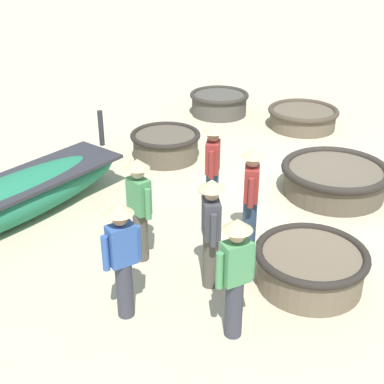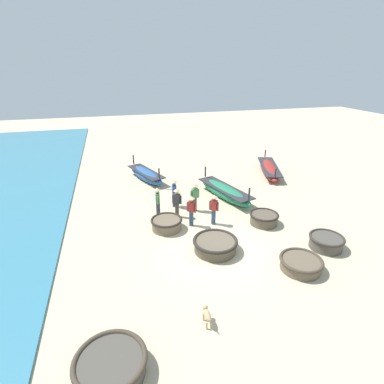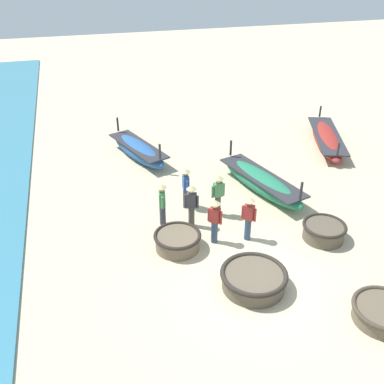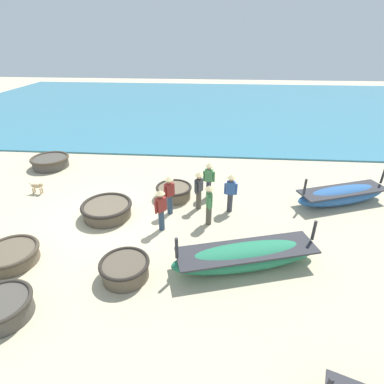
{
  "view_description": "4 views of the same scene",
  "coord_description": "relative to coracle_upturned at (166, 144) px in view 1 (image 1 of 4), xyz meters",
  "views": [
    {
      "loc": [
        -5.99,
        7.36,
        4.66
      ],
      "look_at": [
        -0.37,
        3.38,
        1.14
      ],
      "focal_mm": 50.0,
      "sensor_mm": 36.0,
      "label": 1
    },
    {
      "loc": [
        -4.14,
        -10.72,
        7.74
      ],
      "look_at": [
        -0.12,
        4.0,
        1.19
      ],
      "focal_mm": 28.0,
      "sensor_mm": 36.0,
      "label": 2
    },
    {
      "loc": [
        -4.62,
        -9.44,
        9.26
      ],
      "look_at": [
        -0.89,
        4.2,
        1.03
      ],
      "focal_mm": 42.0,
      "sensor_mm": 36.0,
      "label": 3
    },
    {
      "loc": [
        9.76,
        4.18,
        6.6
      ],
      "look_at": [
        -0.3,
        3.35,
        1.18
      ],
      "focal_mm": 28.0,
      "sensor_mm": 36.0,
      "label": 4
    }
  ],
  "objects": [
    {
      "name": "coracle_far_right",
      "position": [
        1.67,
        -2.77,
        -0.0
      ],
      "size": [
        1.56,
        1.56,
        0.59
      ],
      "color": "#4C473F",
      "rests_on": "ground"
    },
    {
      "name": "coracle_far_left",
      "position": [
        -5.01,
        0.8,
        -0.0
      ],
      "size": [
        1.6,
        1.6,
        0.58
      ],
      "color": "brown",
      "rests_on": "ground"
    },
    {
      "name": "fisherman_by_coracle",
      "position": [
        -5.18,
        2.34,
        0.64
      ],
      "size": [
        0.36,
        0.53,
        1.67
      ],
      "color": "#383842",
      "rests_on": "ground"
    },
    {
      "name": "coracle_front_right",
      "position": [
        -3.28,
        -1.67,
        0.0
      ],
      "size": [
        2.02,
        2.02,
        0.59
      ],
      "color": "brown",
      "rests_on": "ground"
    },
    {
      "name": "long_boat_ochre_hull",
      "position": [
        -0.77,
        3.67,
        0.09
      ],
      "size": [
        2.38,
        4.88,
        1.42
      ],
      "color": "#237551",
      "rests_on": "ground"
    },
    {
      "name": "coracle_nearest",
      "position": [
        -0.35,
        -3.83,
        -0.04
      ],
      "size": [
        1.75,
        1.75,
        0.5
      ],
      "color": "brown",
      "rests_on": "ground"
    },
    {
      "name": "coracle_upturned",
      "position": [
        0.0,
        0.0,
        0.0
      ],
      "size": [
        1.51,
        1.51,
        0.59
      ],
      "color": "brown",
      "rests_on": "ground"
    },
    {
      "name": "fisherman_standing_right",
      "position": [
        -3.71,
        0.82,
        0.64
      ],
      "size": [
        0.42,
        0.39,
        1.67
      ],
      "color": "#2D425B",
      "rests_on": "ground"
    },
    {
      "name": "fisherman_crouching",
      "position": [
        -4.21,
        1.96,
        0.64
      ],
      "size": [
        0.48,
        0.36,
        1.67
      ],
      "color": "#4C473D",
      "rests_on": "ground"
    },
    {
      "name": "ground_plane",
      "position": [
        -3.13,
        -1.61,
        -0.32
      ],
      "size": [
        80.0,
        80.0,
        0.0
      ],
      "primitive_type": "plane",
      "color": "#C6B793"
    },
    {
      "name": "fisherman_with_hat",
      "position": [
        -2.55,
        0.68,
        0.64
      ],
      "size": [
        0.41,
        0.39,
        1.67
      ],
      "color": "#2D425B",
      "rests_on": "ground"
    },
    {
      "name": "fisherman_standing_left",
      "position": [
        -3.07,
        2.41,
        0.64
      ],
      "size": [
        0.53,
        0.36,
        1.67
      ],
      "color": "#4C473D",
      "rests_on": "ground"
    },
    {
      "name": "fisherman_hauling",
      "position": [
        -4.08,
        3.25,
        0.64
      ],
      "size": [
        0.36,
        0.53,
        1.67
      ],
      "color": "#383842",
      "rests_on": "ground"
    }
  ]
}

